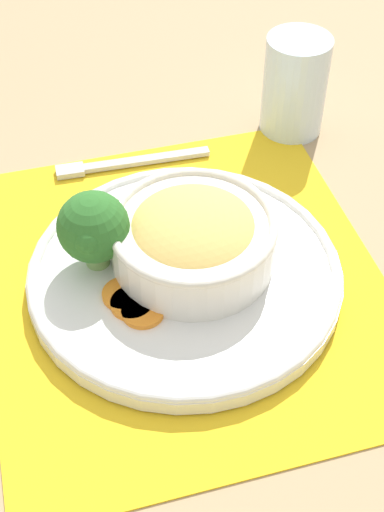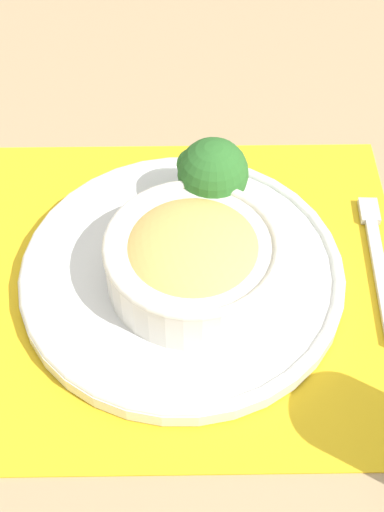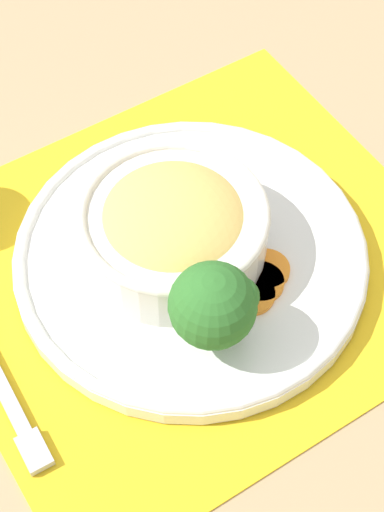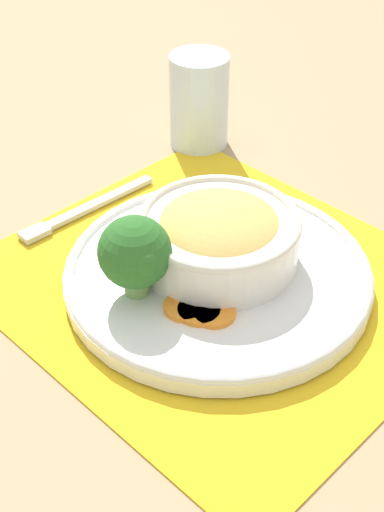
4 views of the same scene
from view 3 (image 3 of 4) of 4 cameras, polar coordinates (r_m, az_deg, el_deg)
ground_plane at (r=0.76m, az=-0.09°, el=-0.60°), size 4.00×4.00×0.00m
placemat at (r=0.76m, az=-0.09°, el=-0.52°), size 0.47×0.43×0.00m
plate at (r=0.75m, az=-0.09°, el=0.06°), size 0.31×0.31×0.02m
bowl at (r=0.73m, az=-1.26°, el=1.97°), size 0.16×0.16×0.06m
broccoli_floret at (r=0.66m, az=1.44°, el=-3.33°), size 0.07×0.07×0.08m
carrot_slice_near at (r=0.72m, az=3.96°, el=-2.53°), size 0.04×0.04×0.01m
carrot_slice_middle at (r=0.73m, az=4.58°, el=-1.76°), size 0.04×0.04×0.01m
carrot_slice_far at (r=0.74m, az=4.97°, el=-0.90°), size 0.04×0.04×0.01m
fork at (r=0.71m, az=-12.33°, el=-8.96°), size 0.04×0.18×0.01m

